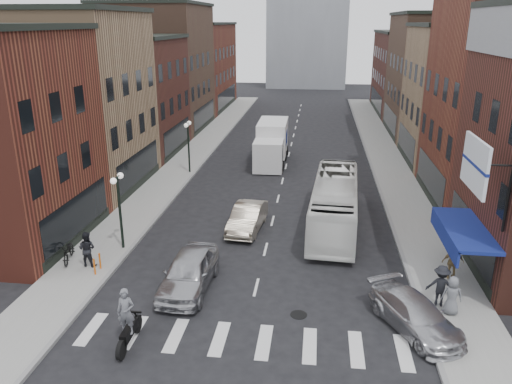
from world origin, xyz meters
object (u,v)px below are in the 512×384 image
bike_rack (97,264)px  motorcycle_rider (127,320)px  transit_bus (335,203)px  ped_right_a (441,286)px  billboard_sign (477,166)px  curb_car (415,315)px  ped_left_solo (87,249)px  ped_right_c (452,295)px  streetlamp_near (119,198)px  parked_bicycle (69,251)px  box_truck (271,144)px  sedan_left_near (189,272)px  ped_right_b (453,262)px  sedan_left_far (247,218)px  streetlamp_far (188,137)px

bike_rack → motorcycle_rider: bearing=-55.9°
transit_bus → ped_right_a: size_ratio=5.87×
billboard_sign → curb_car: bearing=-136.8°
curb_car → ped_left_solo: bearing=139.6°
curb_car → ped_left_solo: 15.17m
billboard_sign → ped_right_a: (-0.80, -0.23, -5.09)m
ped_left_solo → ped_right_c: 16.54m
streetlamp_near → parked_bicycle: size_ratio=2.13×
bike_rack → parked_bicycle: size_ratio=0.41×
bike_rack → box_truck: (6.28, 20.69, 1.12)m
sedan_left_near → curb_car: (9.46, -1.99, -0.18)m
parked_bicycle → ped_right_a: bearing=-21.7°
ped_right_b → ped_right_c: size_ratio=1.02×
sedan_left_far → curb_car: (7.82, -8.95, -0.08)m
sedan_left_far → ped_right_c: size_ratio=2.73×
transit_bus → ped_right_c: 10.01m
sedan_left_far → ped_right_a: (9.10, -7.22, 0.30)m
sedan_left_near → ped_right_b: bearing=11.8°
billboard_sign → motorcycle_rider: (-12.71, -4.34, -5.02)m
sedan_left_far → ped_right_b: bearing=-20.2°
billboard_sign → streetlamp_near: (-15.99, 3.50, -3.22)m
streetlamp_far → billboard_sign: bearing=-47.6°
streetlamp_far → ped_right_b: 22.41m
transit_bus → ped_right_c: size_ratio=6.38×
sedan_left_near → parked_bicycle: size_ratio=2.55×
streetlamp_near → sedan_left_near: streetlamp_near is taller
parked_bicycle → ped_left_solo: ped_left_solo is taller
streetlamp_far → curb_car: bearing=-54.5°
billboard_sign → ped_right_c: billboard_sign is taller
streetlamp_near → ped_right_c: 16.20m
streetlamp_near → motorcycle_rider: (3.28, -7.84, -1.80)m
ped_right_b → ped_right_c: bearing=74.9°
ped_left_solo → ped_right_a: 16.16m
curb_car → parked_bicycle: curb_car is taller
bike_rack → curb_car: (14.10, -2.76, 0.11)m
bike_rack → ped_right_a: ped_right_a is taller
transit_bus → parked_bicycle: bearing=-150.4°
sedan_left_near → curb_car: size_ratio=1.09×
streetlamp_far → motorcycle_rider: bearing=-81.5°
motorcycle_rider → ped_right_b: bearing=25.3°
motorcycle_rider → sedan_left_far: 11.68m
bike_rack → transit_bus: size_ratio=0.08×
ped_right_c → ped_right_a: bearing=-58.3°
parked_bicycle → sedan_left_far: bearing=17.6°
billboard_sign → bike_rack: bearing=177.2°
streetlamp_near → parked_bicycle: streetlamp_near is taller
motorcycle_rider → ped_right_c: size_ratio=1.45×
motorcycle_rider → ped_right_b: size_ratio=1.43×
ped_right_b → ped_right_c: (-0.76, -3.04, -0.01)m
box_truck → parked_bicycle: (-8.15, -19.78, -1.01)m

